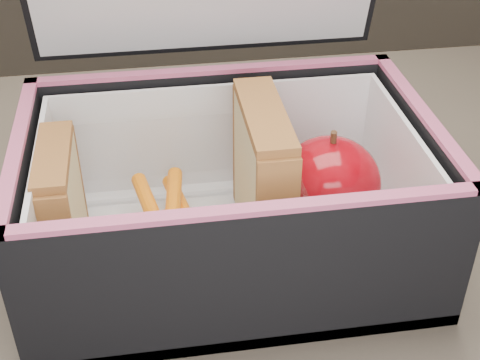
% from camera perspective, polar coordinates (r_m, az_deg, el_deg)
% --- Properties ---
extents(lunch_bag, '(0.30, 0.25, 0.30)m').
position_cam_1_polar(lunch_bag, '(0.51, -1.02, -0.37)').
color(lunch_bag, black).
rests_on(lunch_bag, kitchen_table).
extents(plastic_tub, '(0.19, 0.14, 0.08)m').
position_cam_1_polar(plastic_tub, '(0.50, -6.41, -2.50)').
color(plastic_tub, white).
rests_on(plastic_tub, lunch_bag).
extents(sandwich_left, '(0.02, 0.08, 0.09)m').
position_cam_1_polar(sandwich_left, '(0.50, -14.96, -2.21)').
color(sandwich_left, tan).
rests_on(sandwich_left, plastic_tub).
extents(sandwich_right, '(0.03, 0.10, 0.11)m').
position_cam_1_polar(sandwich_right, '(0.50, 1.97, 0.19)').
color(sandwich_right, tan).
rests_on(sandwich_right, plastic_tub).
extents(carrot_sticks, '(0.06, 0.15, 0.03)m').
position_cam_1_polar(carrot_sticks, '(0.51, -6.36, -4.69)').
color(carrot_sticks, orange).
rests_on(carrot_sticks, plastic_tub).
extents(paper_napkin, '(0.10, 0.10, 0.01)m').
position_cam_1_polar(paper_napkin, '(0.55, 7.26, -3.79)').
color(paper_napkin, white).
rests_on(paper_napkin, lunch_bag).
extents(red_apple, '(0.10, 0.10, 0.08)m').
position_cam_1_polar(red_apple, '(0.52, 7.63, -0.27)').
color(red_apple, '#850007').
rests_on(red_apple, paper_napkin).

